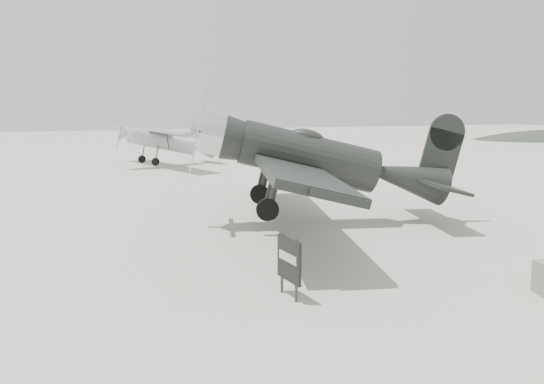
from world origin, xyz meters
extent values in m
plane|color=#A7A094|center=(0.00, 0.00, 0.00)|extent=(160.00, 160.00, 0.00)
cylinder|color=black|center=(0.08, 4.93, 2.46)|extent=(5.27, 2.62, 1.61)
cone|color=black|center=(3.78, 4.13, 2.51)|extent=(3.23, 2.08, 1.49)
cylinder|color=silver|center=(-3.34, 5.66, 2.46)|extent=(1.31, 1.61, 1.42)
cone|color=silver|center=(-4.01, 5.80, 2.46)|extent=(0.53, 0.71, 0.64)
cube|color=silver|center=(-3.94, 5.78, 2.46)|extent=(0.11, 0.22, 2.98)
ellipsoid|color=black|center=(-0.15, 4.97, 3.17)|extent=(1.40, 1.03, 0.53)
cube|color=black|center=(-0.71, 5.09, 2.05)|extent=(5.23, 13.96, 0.25)
cube|color=black|center=(4.68, 3.94, 2.57)|extent=(2.24, 4.97, 0.11)
cube|color=black|center=(4.84, 3.91, 3.54)|extent=(1.37, 0.40, 2.06)
cylinder|color=black|center=(-1.48, 3.67, 0.48)|extent=(0.80, 0.34, 0.78)
cylinder|color=black|center=(-0.83, 6.70, 0.48)|extent=(0.80, 0.34, 0.78)
cylinder|color=#333333|center=(-1.48, 3.67, 1.25)|extent=(0.15, 0.15, 1.61)
cylinder|color=#333333|center=(-0.83, 6.70, 1.25)|extent=(0.15, 0.15, 1.61)
cylinder|color=black|center=(4.96, 3.88, 2.02)|extent=(0.27, 0.14, 0.25)
cylinder|color=#989A9D|center=(-2.88, 25.31, 1.76)|extent=(5.15, 2.77, 1.08)
cone|color=#989A9D|center=(0.34, 26.50, 1.76)|extent=(1.99, 1.53, 0.98)
cone|color=#989A9D|center=(-5.54, 24.33, 1.76)|extent=(0.90, 1.16, 1.02)
cube|color=#989A9D|center=(-5.91, 24.19, 1.76)|extent=(0.09, 0.15, 2.15)
cube|color=#989A9D|center=(-3.25, 25.17, 2.37)|extent=(5.48, 10.75, 0.18)
cube|color=#989A9D|center=(0.80, 26.67, 1.81)|extent=(1.98, 3.43, 0.08)
cube|color=#989A9D|center=(0.89, 26.70, 2.45)|extent=(0.85, 0.38, 1.27)
cylinder|color=black|center=(-3.24, 24.03, 0.27)|extent=(0.56, 0.32, 0.55)
cylinder|color=black|center=(-3.99, 26.05, 0.27)|extent=(0.56, 0.32, 0.55)
cylinder|color=#333333|center=(-3.24, 24.03, 0.83)|extent=(0.11, 0.11, 1.18)
cylinder|color=#333333|center=(-3.99, 26.05, 0.83)|extent=(0.11, 0.11, 1.18)
cylinder|color=black|center=(0.98, 26.73, 1.47)|extent=(0.19, 0.13, 0.18)
cylinder|color=#333333|center=(-3.16, -2.33, 0.73)|extent=(0.08, 0.08, 1.46)
cylinder|color=#333333|center=(-3.26, -1.67, 0.73)|extent=(0.08, 0.08, 1.46)
cube|color=black|center=(-3.21, -2.00, 0.90)|extent=(0.23, 1.01, 1.01)
cube|color=beige|center=(-3.25, -2.01, 0.96)|extent=(0.14, 0.78, 0.20)
camera|label=1|loc=(-7.24, -13.01, 4.44)|focal=35.00mm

